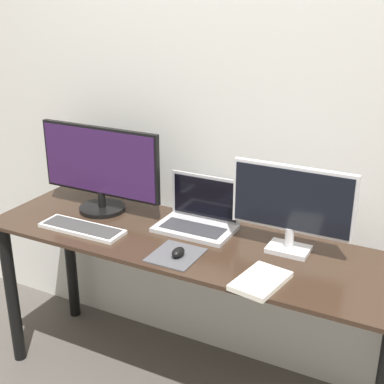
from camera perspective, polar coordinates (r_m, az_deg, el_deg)
The scene contains 9 objects.
wall_back at distance 2.40m, azimuth 3.54°, elevation 8.64°, with size 7.00×0.05×2.50m.
desk at distance 2.34m, azimuth -0.30°, elevation -8.41°, with size 1.83×0.56×0.76m.
monitor_left at distance 2.52m, azimuth -9.79°, elevation 2.54°, with size 0.63×0.22×0.41m.
monitor_right at distance 2.13m, azimuth 10.61°, elevation -1.34°, with size 0.49×0.12×0.36m.
laptop at distance 2.37m, azimuth 0.77°, elevation -2.52°, with size 0.34×0.22×0.22m.
keyboard at distance 2.40m, azimuth -11.65°, elevation -3.82°, with size 0.39×0.13×0.02m.
mousepad at distance 2.14m, azimuth -1.74°, elevation -6.74°, with size 0.19×0.21×0.00m.
mouse at distance 2.12m, azimuth -1.49°, elevation -6.45°, with size 0.04×0.07×0.04m.
book at distance 1.97m, azimuth 7.33°, elevation -9.39°, with size 0.18×0.25×0.02m.
Camera 1 is at (0.95, -1.52, 1.76)m, focal length 50.00 mm.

